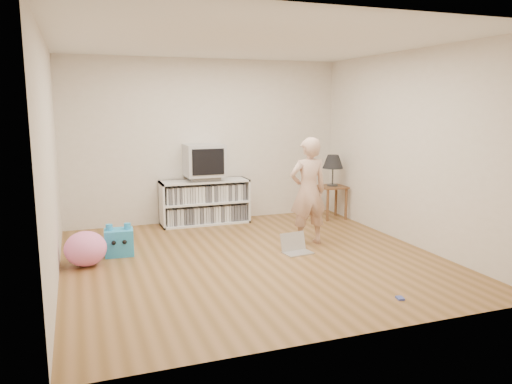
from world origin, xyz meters
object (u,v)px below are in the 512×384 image
object	(u,v)px
laptop	(295,247)
plush_blue	(119,242)
dvd_deck	(204,178)
crt_tv	(204,160)
person	(308,191)
media_unit	(205,202)
plush_pink	(86,249)
side_table	(332,194)
table_lamp	(333,162)

from	to	relation	value
laptop	plush_blue	bearing A→B (deg)	155.79
dvd_deck	crt_tv	distance (m)	0.29
person	media_unit	bearing A→B (deg)	-56.67
person	plush_pink	bearing A→B (deg)	0.56
media_unit	person	size ratio (longest dim) A/B	0.96
dvd_deck	side_table	bearing A→B (deg)	-10.05
table_lamp	laptop	distance (m)	2.27
table_lamp	laptop	xyz separation A→B (m)	(-1.38, -1.58, -0.87)
side_table	plush_blue	bearing A→B (deg)	-165.32
side_table	media_unit	bearing A→B (deg)	169.54
plush_pink	laptop	bearing A→B (deg)	-7.92
plush_blue	plush_pink	size ratio (longest dim) A/B	0.83
table_lamp	media_unit	bearing A→B (deg)	169.54
person	side_table	bearing A→B (deg)	-128.67
table_lamp	laptop	bearing A→B (deg)	-131.23
laptop	plush_pink	bearing A→B (deg)	164.77
crt_tv	person	size ratio (longest dim) A/B	0.41
person	plush_pink	xyz separation A→B (m)	(-2.88, 0.04, -0.52)
plush_pink	media_unit	bearing A→B (deg)	40.96
table_lamp	person	bearing A→B (deg)	-130.01
dvd_deck	person	distance (m)	1.93
media_unit	plush_blue	xyz separation A→B (m)	(-1.44, -1.31, -0.18)
person	plush_blue	xyz separation A→B (m)	(-2.47, 0.34, -0.56)
media_unit	person	distance (m)	1.98
laptop	table_lamp	bearing A→B (deg)	41.46
media_unit	plush_blue	distance (m)	1.96
side_table	person	size ratio (longest dim) A/B	0.38
table_lamp	side_table	bearing A→B (deg)	0.00
media_unit	crt_tv	world-z (taller)	crt_tv
side_table	plush_blue	xyz separation A→B (m)	(-3.53, -0.93, -0.24)
side_table	laptop	world-z (taller)	side_table
laptop	side_table	bearing A→B (deg)	41.46
dvd_deck	laptop	xyz separation A→B (m)	(0.71, -1.95, -0.67)
dvd_deck	table_lamp	xyz separation A→B (m)	(2.09, -0.37, 0.21)
table_lamp	dvd_deck	bearing A→B (deg)	169.95
side_table	person	bearing A→B (deg)	-130.01
person	laptop	distance (m)	0.80
person	plush_blue	bearing A→B (deg)	-6.41
crt_tv	plush_pink	distance (m)	2.57
laptop	plush_pink	xyz separation A→B (m)	(-2.56, 0.36, 0.14)
table_lamp	laptop	size ratio (longest dim) A/B	1.32
dvd_deck	person	world-z (taller)	person
crt_tv	table_lamp	bearing A→B (deg)	-9.96
plush_pink	dvd_deck	bearing A→B (deg)	40.68
plush_pink	crt_tv	bearing A→B (deg)	40.62
person	plush_pink	size ratio (longest dim) A/B	2.99
media_unit	table_lamp	size ratio (longest dim) A/B	2.72
side_table	table_lamp	xyz separation A→B (m)	(0.00, 0.00, 0.53)
media_unit	side_table	bearing A→B (deg)	-10.46
dvd_deck	plush_blue	bearing A→B (deg)	-138.12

